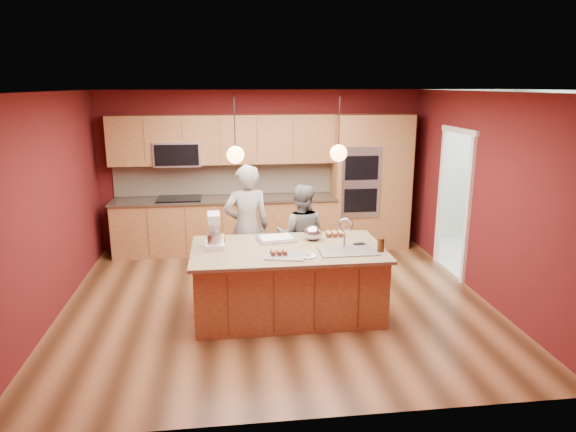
{
  "coord_description": "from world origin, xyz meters",
  "views": [
    {
      "loc": [
        -0.63,
        -6.27,
        2.78
      ],
      "look_at": [
        0.13,
        -0.1,
        1.18
      ],
      "focal_mm": 32.0,
      "sensor_mm": 36.0,
      "label": 1
    }
  ],
  "objects": [
    {
      "name": "floor",
      "position": [
        0.0,
        0.0,
        0.0
      ],
      "size": [
        5.5,
        5.5,
        0.0
      ],
      "primitive_type": "plane",
      "color": "#422614",
      "rests_on": "ground"
    },
    {
      "name": "ceiling",
      "position": [
        0.0,
        0.0,
        2.7
      ],
      "size": [
        5.5,
        5.5,
        0.0
      ],
      "primitive_type": "plane",
      "rotation": [
        3.14,
        0.0,
        0.0
      ],
      "color": "white",
      "rests_on": "ground"
    },
    {
      "name": "wall_back",
      "position": [
        0.0,
        2.5,
        1.35
      ],
      "size": [
        5.5,
        0.0,
        5.5
      ],
      "primitive_type": "plane",
      "rotation": [
        1.57,
        0.0,
        0.0
      ],
      "color": "#521214",
      "rests_on": "ground"
    },
    {
      "name": "wall_front",
      "position": [
        0.0,
        -2.5,
        1.35
      ],
      "size": [
        5.5,
        0.0,
        5.5
      ],
      "primitive_type": "plane",
      "rotation": [
        -1.57,
        0.0,
        0.0
      ],
      "color": "#521214",
      "rests_on": "ground"
    },
    {
      "name": "wall_left",
      "position": [
        -2.75,
        0.0,
        1.35
      ],
      "size": [
        0.0,
        5.0,
        5.0
      ],
      "primitive_type": "plane",
      "rotation": [
        1.57,
        0.0,
        1.57
      ],
      "color": "#521214",
      "rests_on": "ground"
    },
    {
      "name": "wall_right",
      "position": [
        2.75,
        0.0,
        1.35
      ],
      "size": [
        0.0,
        5.0,
        5.0
      ],
      "primitive_type": "plane",
      "rotation": [
        1.57,
        0.0,
        -1.57
      ],
      "color": "#521214",
      "rests_on": "ground"
    },
    {
      "name": "cabinet_run",
      "position": [
        -0.68,
        2.25,
        0.98
      ],
      "size": [
        3.74,
        0.64,
        2.3
      ],
      "color": "brown",
      "rests_on": "floor"
    },
    {
      "name": "oven_column",
      "position": [
        1.85,
        2.19,
        1.15
      ],
      "size": [
        1.3,
        0.62,
        2.3
      ],
      "color": "brown",
      "rests_on": "floor"
    },
    {
      "name": "doorway_trim",
      "position": [
        2.73,
        0.8,
        1.05
      ],
      "size": [
        0.08,
        1.11,
        2.2
      ],
      "primitive_type": null,
      "color": "white",
      "rests_on": "wall_right"
    },
    {
      "name": "laundry_room",
      "position": [
        4.35,
        1.2,
        1.95
      ],
      "size": [
        2.6,
        2.7,
        2.7
      ],
      "color": "beige",
      "rests_on": "ground"
    },
    {
      "name": "pendant_left",
      "position": [
        -0.51,
        -0.38,
        2.0
      ],
      "size": [
        0.2,
        0.2,
        0.8
      ],
      "color": "black",
      "rests_on": "ceiling"
    },
    {
      "name": "pendant_right",
      "position": [
        0.7,
        -0.38,
        2.0
      ],
      "size": [
        0.2,
        0.2,
        0.8
      ],
      "color": "black",
      "rests_on": "ceiling"
    },
    {
      "name": "island",
      "position": [
        0.11,
        -0.38,
        0.44
      ],
      "size": [
        2.33,
        1.31,
        1.24
      ],
      "color": "brown",
      "rests_on": "floor"
    },
    {
      "name": "person_left",
      "position": [
        -0.36,
        0.52,
        0.87
      ],
      "size": [
        0.69,
        0.51,
        1.75
      ],
      "primitive_type": "imported",
      "rotation": [
        0.0,
        0.0,
        3.29
      ],
      "color": "black",
      "rests_on": "floor"
    },
    {
      "name": "person_right",
      "position": [
        0.39,
        0.52,
        0.73
      ],
      "size": [
        0.82,
        0.7,
        1.46
      ],
      "primitive_type": "imported",
      "rotation": [
        0.0,
        0.0,
        2.91
      ],
      "color": "slate",
      "rests_on": "floor"
    },
    {
      "name": "stand_mixer",
      "position": [
        -0.79,
        -0.25,
        1.04
      ],
      "size": [
        0.23,
        0.32,
        0.43
      ],
      "rotation": [
        0.0,
        0.0,
        0.04
      ],
      "color": "white",
      "rests_on": "island"
    },
    {
      "name": "sheet_cake",
      "position": [
        -0.01,
        -0.06,
        0.88
      ],
      "size": [
        0.51,
        0.41,
        0.05
      ],
      "rotation": [
        0.0,
        0.0,
        0.16
      ],
      "color": "silver",
      "rests_on": "island"
    },
    {
      "name": "cooling_rack",
      "position": [
        0.02,
        -0.7,
        0.87
      ],
      "size": [
        0.52,
        0.43,
        0.02
      ],
      "primitive_type": "cube",
      "rotation": [
        0.0,
        0.0,
        -0.24
      ],
      "color": "#B8BBC1",
      "rests_on": "island"
    },
    {
      "name": "mixing_bowl",
      "position": [
        0.45,
        -0.09,
        0.95
      ],
      "size": [
        0.23,
        0.23,
        0.2
      ],
      "primitive_type": "ellipsoid",
      "color": "#ACAEB2",
      "rests_on": "island"
    },
    {
      "name": "plate",
      "position": [
        0.28,
        -0.74,
        0.86
      ],
      "size": [
        0.2,
        0.2,
        0.01
      ],
      "primitive_type": "cylinder",
      "color": "silver",
      "rests_on": "island"
    },
    {
      "name": "tumbler",
      "position": [
        1.17,
        -0.65,
        0.94
      ],
      "size": [
        0.08,
        0.08,
        0.16
      ],
      "primitive_type": "cylinder",
      "color": "#381C0A",
      "rests_on": "island"
    },
    {
      "name": "phone",
      "position": [
        0.99,
        -0.35,
        0.86
      ],
      "size": [
        0.15,
        0.1,
        0.01
      ],
      "primitive_type": "cube",
      "rotation": [
        0.0,
        0.0,
        0.22
      ],
      "color": "black",
      "rests_on": "island"
    },
    {
      "name": "cupcakes_left",
      "position": [
        -0.73,
        0.05,
        0.89
      ],
      "size": [
        0.14,
        0.21,
        0.06
      ],
      "primitive_type": null,
      "color": "#C38944",
      "rests_on": "island"
    },
    {
      "name": "cupcakes_rack",
      "position": [
        -0.04,
        -0.66,
        0.91
      ],
      "size": [
        0.21,
        0.14,
        0.06
      ],
      "primitive_type": null,
      "color": "#C38944",
      "rests_on": "island"
    },
    {
      "name": "cupcakes_right",
      "position": [
        0.76,
        0.03,
        0.89
      ],
      "size": [
        0.24,
        0.16,
        0.07
      ],
      "primitive_type": null,
      "color": "#C38944",
      "rests_on": "island"
    },
    {
      "name": "washer",
      "position": [
        4.18,
        0.78,
        0.53
      ],
      "size": [
        0.77,
        0.79,
        1.07
      ],
      "primitive_type": "cube",
      "rotation": [
        0.0,
        0.0,
        0.17
      ],
      "color": "white",
      "rests_on": "floor"
    },
    {
      "name": "dryer",
      "position": [
        4.2,
        1.47,
        0.49
      ],
      "size": [
        0.66,
        0.68,
        0.97
      ],
      "primitive_type": "cube",
      "rotation": [
        0.0,
        0.0,
        -0.1
      ],
      "color": "white",
      "rests_on": "floor"
    }
  ]
}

